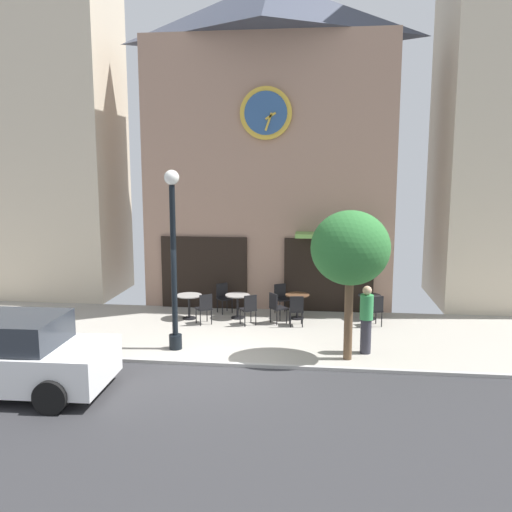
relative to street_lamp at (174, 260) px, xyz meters
The scene contains 18 objects.
ground_plane 2.98m from the street_lamp, 53.93° to the right, with size 29.39×11.43×0.13m.
clock_building 6.67m from the street_lamp, 71.86° to the left, with size 7.90×4.35×10.36m.
neighbor_building_left 9.92m from the street_lamp, 137.07° to the left, with size 5.07×3.07×15.21m.
street_lamp is the anchor object (origin of this frame).
street_tree 4.24m from the street_lamp, ahead, with size 1.81×1.63×3.51m.
cafe_table_near_door 3.24m from the street_lamp, 96.59° to the left, with size 0.77×0.77×0.73m.
cafe_table_center_left 3.61m from the street_lamp, 69.56° to the left, with size 0.73×0.73×0.72m.
cafe_table_rightmost 4.58m from the street_lamp, 47.27° to the left, with size 0.71×0.71×0.75m.
cafe_table_center_right 6.26m from the street_lamp, 33.55° to the left, with size 0.67×0.67×0.74m.
cafe_chair_by_entrance 4.03m from the street_lamp, 81.03° to the left, with size 0.56×0.56×0.90m.
cafe_chair_outer 3.23m from the street_lamp, 55.44° to the left, with size 0.55×0.55×0.90m.
cafe_chair_right_end 2.80m from the street_lamp, 82.87° to the left, with size 0.55×0.55×0.90m.
cafe_chair_under_awning 3.83m from the street_lamp, 47.82° to the left, with size 0.56×0.56×0.90m.
cafe_chair_left_end 5.96m from the street_lamp, 26.46° to the left, with size 0.52×0.52×0.90m.
cafe_chair_mid_row 4.07m from the street_lamp, 38.36° to the left, with size 0.45×0.45×0.90m.
cafe_chair_near_tree 4.74m from the street_lamp, 57.64° to the left, with size 0.55×0.55×0.90m.
pedestrian_green 4.87m from the street_lamp, ahead, with size 0.35×0.35×1.67m.
parked_car_white 4.31m from the street_lamp, 132.81° to the right, with size 4.34×2.11×1.55m.
Camera 1 is at (2.39, -11.71, 4.44)m, focal length 38.41 mm.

